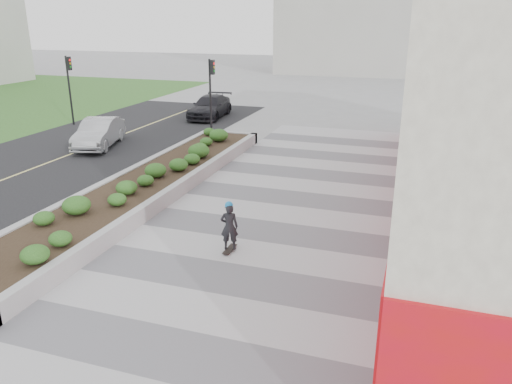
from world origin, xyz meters
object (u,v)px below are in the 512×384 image
planter (146,183)px  skateboarder (229,226)px  traffic_signal_far (69,80)px  car_silver (99,133)px  traffic_signal_near (211,85)px  car_dark (210,107)px

planter → skateboarder: (4.88, -3.69, 0.36)m
traffic_signal_far → car_silver: 6.84m
planter → skateboarder: skateboarder is taller
traffic_signal_near → skateboarder: traffic_signal_near is taller
traffic_signal_far → car_silver: size_ratio=0.95×
traffic_signal_near → car_silver: size_ratio=0.95×
traffic_signal_near → skateboarder: bearing=-65.1°
skateboarder → traffic_signal_near: bearing=115.2°
planter → car_silver: size_ratio=4.09×
car_silver → car_dark: bearing=60.2°
traffic_signal_near → car_dark: size_ratio=0.86×
planter → skateboarder: bearing=-37.1°
traffic_signal_far → traffic_signal_near: bearing=3.1°
planter → car_dark: 15.48m
car_dark → planter: bearing=-80.6°
planter → car_dark: (-3.83, 15.00, 0.29)m
planter → skateboarder: size_ratio=11.77×
skateboarder → car_dark: (-8.70, 18.69, -0.06)m
planter → traffic_signal_far: traffic_signal_far is taller
planter → car_silver: car_silver is taller
skateboarder → planter: bearing=143.1°
traffic_signal_near → skateboarder: 15.78m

